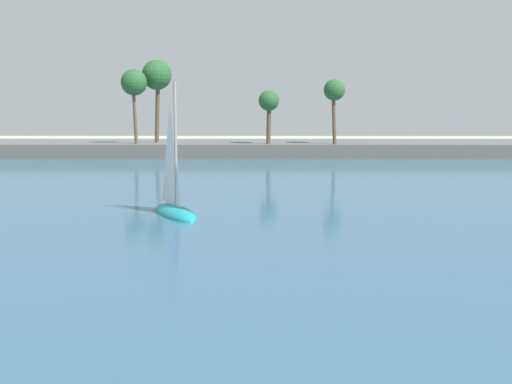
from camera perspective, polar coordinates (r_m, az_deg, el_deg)
sea at (r=69.78m, az=0.65°, el=1.82°), size 220.00×112.13×0.06m
palm_headland at (r=85.66m, az=0.34°, el=4.32°), size 115.27×6.28×12.23m
sailboat_near_shore at (r=43.14m, az=-6.87°, el=-0.83°), size 4.32×6.33×8.90m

